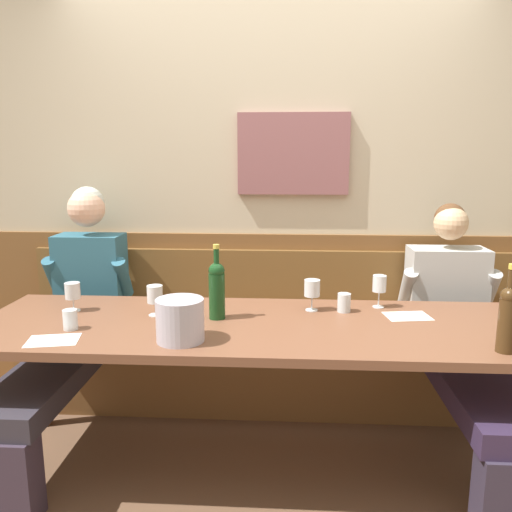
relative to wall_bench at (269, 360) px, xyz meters
name	(u,v)px	position (x,y,z in m)	size (l,w,h in m)	color
ground_plane	(262,488)	(0.00, -0.83, -0.29)	(6.80, 6.80, 0.02)	brown
room_wall_back	(271,175)	(0.00, 0.26, 1.12)	(6.80, 0.12, 2.80)	#C3B699
wood_wainscot_panel	(270,313)	(0.00, 0.21, 0.24)	(6.80, 0.03, 1.04)	brown
wall_bench	(269,360)	(0.00, 0.00, 0.00)	(3.00, 0.42, 0.94)	brown
dining_table	(264,338)	(0.00, -0.69, 0.40)	(2.70, 0.83, 0.75)	brown
person_left_seat	(71,315)	(-1.08, -0.34, 0.38)	(0.50, 1.27, 1.34)	#372B3A
person_right_seat	(464,336)	(1.03, -0.37, 0.32)	(0.54, 1.27, 1.26)	#312A3B
ice_bucket	(180,320)	(-0.34, -0.94, 0.56)	(0.20, 0.20, 0.18)	#B3B0C1
wine_bottle_clear_water	(508,316)	(0.97, -0.98, 0.62)	(0.07, 0.07, 0.36)	#422C15
wine_bottle_green_tall	(217,288)	(-0.23, -0.63, 0.62)	(0.08, 0.08, 0.36)	#17401B
wine_glass_left_end	(312,290)	(0.23, -0.47, 0.58)	(0.08, 0.08, 0.16)	silver
wine_glass_mid_right	(155,296)	(-0.53, -0.60, 0.57)	(0.08, 0.08, 0.15)	silver
wine_glass_by_bottle	(379,285)	(0.58, -0.40, 0.59)	(0.07, 0.07, 0.17)	silver
wine_glass_center_front	(73,292)	(-0.96, -0.56, 0.57)	(0.08, 0.08, 0.15)	silver
water_tumbler_right	(71,319)	(-0.86, -0.82, 0.52)	(0.06, 0.06, 0.09)	silver
water_tumbler_left	(344,303)	(0.39, -0.49, 0.52)	(0.07, 0.07, 0.09)	silver
tasting_sheet_left_guest	(408,316)	(0.69, -0.54, 0.47)	(0.21, 0.15, 0.00)	white
tasting_sheet_right_guest	(53,340)	(-0.88, -0.97, 0.47)	(0.21, 0.15, 0.00)	white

